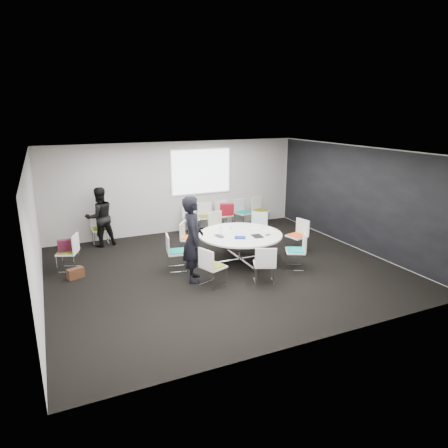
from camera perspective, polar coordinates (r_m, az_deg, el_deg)
name	(u,v)px	position (r m, az deg, el deg)	size (l,w,h in m)	color
room_shell	(227,212)	(9.32, 0.42, 1.68)	(8.08, 7.08, 2.88)	black
conference_table	(240,242)	(10.03, 2.35, -2.52)	(2.08, 2.08, 0.73)	silver
projection_screen	(201,172)	(12.64, -3.28, 7.49)	(1.90, 0.03, 1.35)	white
chair_ring_a	(297,242)	(10.95, 10.38, -2.54)	(0.53, 0.54, 0.88)	silver
chair_ring_b	(259,234)	(11.49, 4.98, -1.46)	(0.63, 0.63, 0.88)	silver
chair_ring_c	(219,233)	(11.56, -0.75, -1.29)	(0.54, 0.54, 0.88)	silver
chair_ring_d	(190,245)	(10.59, -4.89, -2.97)	(0.62, 0.63, 0.88)	silver
chair_ring_e	(176,259)	(9.64, -6.81, -4.96)	(0.52, 0.53, 0.88)	silver
chair_ring_f	(213,274)	(8.73, -1.60, -7.13)	(0.58, 0.59, 0.88)	silver
chair_ring_g	(264,271)	(8.90, 5.77, -6.75)	(0.60, 0.59, 0.88)	silver
chair_ring_h	(295,257)	(9.81, 10.18, -4.72)	(0.61, 0.62, 0.88)	silver
chair_back_a	(191,224)	(12.53, -4.76, 0.02)	(0.49, 0.47, 0.88)	silver
chair_back_b	(205,222)	(12.70, -2.68, 0.26)	(0.55, 0.54, 0.88)	silver
chair_back_c	(224,220)	(12.94, -0.01, 0.58)	(0.49, 0.48, 0.88)	silver
chair_back_d	(243,218)	(13.22, 2.73, 0.89)	(0.57, 0.56, 0.88)	silver
chair_back_e	(260,216)	(13.53, 5.18, 1.20)	(0.56, 0.55, 0.88)	silver
chair_spare_left	(69,259)	(10.26, -21.27, -4.67)	(0.58, 0.59, 0.88)	silver
chair_person_back	(101,235)	(11.94, -17.21, -1.46)	(0.47, 0.46, 0.88)	silver
person_main	(193,239)	(8.80, -4.45, -2.17)	(0.71, 0.46, 1.93)	black
person_back	(100,217)	(11.63, -17.32, 0.97)	(0.82, 0.64, 1.68)	black
laptop	(221,236)	(9.76, -0.47, -1.68)	(0.30, 0.19, 0.02)	#333338
laptop_lid	(221,230)	(9.82, -0.46, -0.85)	(0.30, 0.02, 0.22)	silver
notebook_black	(257,236)	(9.78, 4.76, -1.72)	(0.22, 0.30, 0.02)	black
tablet_folio	(240,237)	(9.63, 2.30, -1.93)	(0.26, 0.20, 0.03)	navy
papers_right	(254,228)	(10.50, 4.35, -0.52)	(0.30, 0.21, 0.00)	silver
papers_front	(268,230)	(10.30, 6.37, -0.90)	(0.30, 0.21, 0.00)	white
cup	(231,228)	(10.32, 0.94, -0.52)	(0.08, 0.08, 0.09)	white
phone	(268,235)	(9.91, 6.29, -1.56)	(0.14, 0.07, 0.01)	black
maroon_bag	(67,245)	(10.16, -21.55, -2.85)	(0.40, 0.14, 0.28)	#481325
brown_bag	(76,273)	(9.76, -20.43, -6.61)	(0.36, 0.16, 0.24)	#472716
red_jacket	(227,209)	(12.64, 0.42, 2.20)	(0.44, 0.10, 0.35)	maroon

